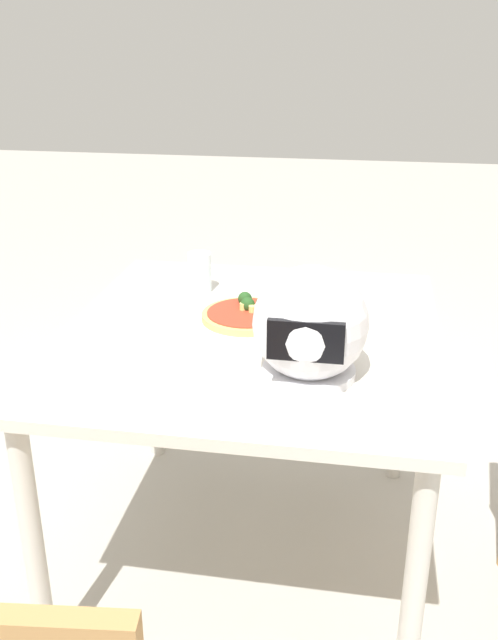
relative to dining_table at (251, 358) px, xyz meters
name	(u,v)px	position (x,y,z in m)	size (l,w,h in m)	color
ground_plane	(251,551)	(0.00, 0.00, -0.65)	(14.00, 14.00, 0.00)	#B2ADA3
dining_table	(251,358)	(0.00, 0.00, 0.00)	(0.98, 1.07, 0.73)	beige
pizza_plate	(247,321)	(0.02, -0.05, 0.09)	(0.31, 0.31, 0.01)	white
pizza	(248,314)	(0.02, -0.05, 0.11)	(0.24, 0.24, 0.05)	tan
motorcycle_helmet	(310,325)	(-0.17, 0.23, 0.21)	(0.26, 0.26, 0.26)	silver
drinking_glass	(200,272)	(0.20, -0.27, 0.14)	(0.07, 0.07, 0.12)	silver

